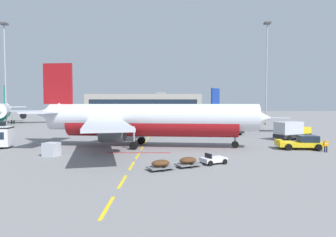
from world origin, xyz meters
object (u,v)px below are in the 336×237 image
Objects in this scene: ground_crew_worker at (327,145)px; pushback_tug at (302,143)px; uld_cargo_container at (52,149)px; catering_truck at (292,130)px; apron_light_mast_far at (267,63)px; airliner_foreground at (148,120)px; fuel_service_truck at (230,126)px; baggage_train at (189,162)px; airliner_mid_left at (3,111)px; apron_light_mast_near at (6,63)px; airliner_far_center at (236,116)px.

pushback_tug is at bearing 126.26° from ground_crew_worker.
catering_truck is at bearing 24.07° from uld_cargo_container.
apron_light_mast_far is (8.73, 49.06, 17.33)m from ground_crew_worker.
airliner_foreground is 4.74× the size of fuel_service_truck.
apron_light_mast_far is at bearing 77.04° from pushback_tug.
baggage_train is 0.28× the size of apron_light_mast_far.
ground_crew_worker is 0.83× the size of uld_cargo_container.
airliner_mid_left reaches higher than pushback_tug.
uld_cargo_container is (-35.33, -15.79, -0.85)m from catering_truck.
airliner_mid_left is 69.33m from fuel_service_truck.
apron_light_mast_far reaches higher than fuel_service_truck.
pushback_tug is at bearing -5.85° from airliner_foreground.
airliner_foreground is at bearing 174.15° from pushback_tug.
apron_light_mast_far is at bearing 64.95° from baggage_train.
airliner_mid_left is 80.67m from apron_light_mast_far.
airliner_foreground is 23.65m from fuel_service_truck.
apron_light_mast_near reaches higher than ground_crew_worker.
apron_light_mast_near is at bearing 131.59° from baggage_train.
pushback_tug is 50.69m from apron_light_mast_far.
airliner_foreground is 13.61m from uld_cargo_container.
uld_cargo_container is at bearing -129.68° from apron_light_mast_far.
pushback_tug is 32.67m from uld_cargo_container.
airliner_foreground is 1.02× the size of airliner_mid_left.
baggage_train is 4.21× the size of uld_cargo_container.
pushback_tug is at bearing -73.90° from fuel_service_truck.
fuel_service_truck is 0.89× the size of baggage_train.
airliner_far_center is 0.86× the size of apron_light_mast_near.
apron_light_mast_far is at bearing 54.13° from airliner_foreground.
uld_cargo_container is (-10.92, -7.49, -3.15)m from airliner_foreground.
baggage_train is at bearing -108.79° from fuel_service_truck.
fuel_service_truck is at bearing 48.54° from airliner_foreground.
ground_crew_worker is (-1.16, -13.12, -0.72)m from catering_truck.
ground_crew_worker is at bearing -95.04° from catering_truck.
airliner_far_center is 49.06m from uld_cargo_container.
baggage_train is (-16.33, -11.36, -0.38)m from pushback_tug.
ground_crew_worker is 0.05× the size of apron_light_mast_far.
pushback_tug is at bearing -102.96° from apron_light_mast_far.
airliner_foreground is 4.78× the size of catering_truck.
airliner_foreground is 66.42m from airliner_mid_left.
ground_crew_worker is (18.27, 8.71, 0.40)m from baggage_train.
apron_light_mast_near is 74.80m from apron_light_mast_far.
fuel_service_truck is at bearing 108.83° from ground_crew_worker.
airliner_mid_left is at bearing 135.52° from airliner_foreground.
fuel_service_truck is at bearing -24.65° from airliner_mid_left.
catering_truck is (3.10, 10.47, 0.74)m from pushback_tug.
catering_truck is 13.20m from ground_crew_worker.
apron_light_mast_far reaches higher than apron_light_mast_near.
fuel_service_truck reaches higher than ground_crew_worker.
airliner_foreground is at bearing -125.87° from apron_light_mast_far.
airliner_far_center is at bearing -8.63° from apron_light_mast_near.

